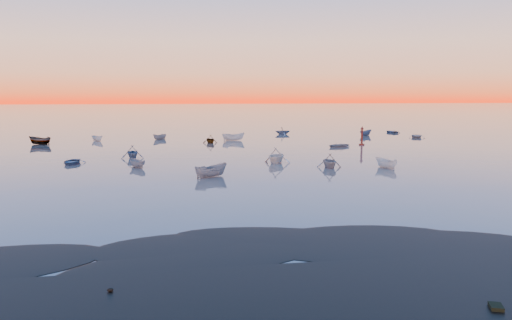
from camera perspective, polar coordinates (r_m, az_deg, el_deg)
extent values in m
plane|color=#645953|center=(128.27, -5.02, 3.62)|extent=(600.00, 600.00, 0.00)
imported|color=slate|center=(53.76, -5.17, -1.94)|extent=(3.36, 4.33, 1.38)
imported|color=slate|center=(61.09, 8.40, -0.84)|extent=(3.77, 1.75, 1.31)
cylinder|color=#46150F|center=(88.55, 11.98, 1.72)|extent=(0.95, 0.95, 0.32)
cylinder|color=#46150F|center=(88.43, 12.01, 2.57)|extent=(0.34, 0.34, 2.75)
cone|color=#46150F|center=(88.31, 12.04, 3.63)|extent=(0.63, 0.63, 0.53)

